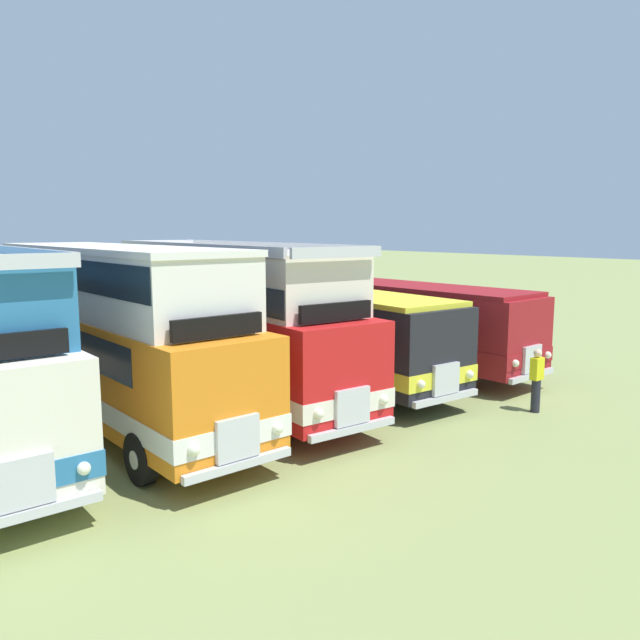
% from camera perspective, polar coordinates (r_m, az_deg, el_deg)
% --- Properties ---
extents(ground_plane, '(200.00, 200.00, 0.00)m').
position_cam_1_polar(ground_plane, '(16.32, -24.04, -9.79)').
color(ground_plane, '#8C9956').
extents(bus_fifth_in_row, '(2.78, 10.89, 4.49)m').
position_cam_1_polar(bus_fifth_in_row, '(16.04, -18.40, -0.71)').
color(bus_fifth_in_row, orange).
rests_on(bus_fifth_in_row, ground).
extents(bus_sixth_in_row, '(3.21, 11.53, 4.52)m').
position_cam_1_polar(bus_sixth_in_row, '(17.96, -8.55, 0.21)').
color(bus_sixth_in_row, red).
rests_on(bus_sixth_in_row, ground).
extents(bus_seventh_in_row, '(3.09, 10.39, 2.99)m').
position_cam_1_polar(bus_seventh_in_row, '(19.76, 0.59, -0.74)').
color(bus_seventh_in_row, black).
rests_on(bus_seventh_in_row, ground).
extents(bus_eighth_in_row, '(2.88, 10.32, 2.99)m').
position_cam_1_polar(bus_eighth_in_row, '(22.09, 7.52, 0.15)').
color(bus_eighth_in_row, maroon).
rests_on(bus_eighth_in_row, ground).
extents(marshal_person, '(0.36, 0.24, 1.73)m').
position_cam_1_polar(marshal_person, '(17.57, 19.39, -5.26)').
color(marshal_person, '#23232D').
rests_on(marshal_person, ground).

